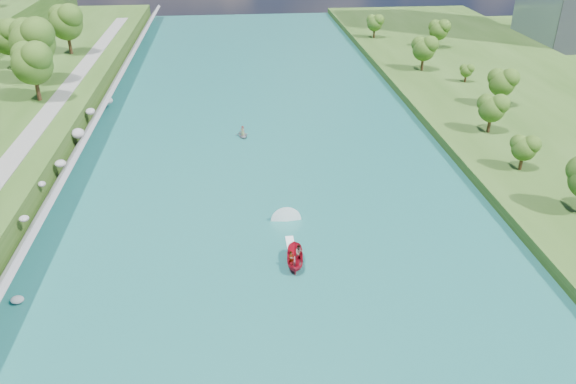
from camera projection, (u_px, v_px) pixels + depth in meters
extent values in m
plane|color=#2D5119|center=(281.00, 308.00, 52.16)|extent=(260.00, 260.00, 0.00)
cube|color=#196154|center=(266.00, 203.00, 69.65)|extent=(55.00, 240.00, 0.10)
cube|color=slate|center=(49.00, 201.00, 66.52)|extent=(3.54, 236.00, 4.05)
ellipsoid|color=gray|center=(17.00, 300.00, 52.40)|extent=(1.23, 1.00, 0.72)
ellipsoid|color=gray|center=(24.00, 219.00, 60.40)|extent=(1.05, 1.07, 0.62)
ellipsoid|color=gray|center=(42.00, 184.00, 67.78)|extent=(0.91, 0.93, 0.68)
ellipsoid|color=gray|center=(60.00, 163.00, 73.47)|extent=(1.43, 1.56, 0.88)
ellipsoid|color=gray|center=(78.00, 133.00, 83.24)|extent=(1.88, 2.21, 1.42)
ellipsoid|color=gray|center=(90.00, 112.00, 90.60)|extent=(1.47, 1.82, 1.02)
ellipsoid|color=gray|center=(108.00, 101.00, 99.07)|extent=(1.48, 1.87, 1.13)
ellipsoid|color=#274612|center=(33.00, 66.00, 90.48)|extent=(6.92, 6.92, 11.53)
ellipsoid|color=#274612|center=(33.00, 45.00, 98.52)|extent=(8.20, 8.20, 13.67)
ellipsoid|color=#274612|center=(8.00, 39.00, 107.14)|extent=(6.78, 6.78, 11.29)
ellipsoid|color=#274612|center=(66.00, 25.00, 116.75)|extent=(7.29, 7.29, 12.14)
ellipsoid|color=#274612|center=(524.00, 149.00, 73.34)|extent=(3.47, 3.47, 5.79)
ellipsoid|color=#274612|center=(492.00, 110.00, 84.53)|extent=(4.29, 4.29, 7.15)
ellipsoid|color=#274612|center=(502.00, 84.00, 94.66)|extent=(4.68, 4.68, 7.80)
ellipsoid|color=#274612|center=(466.00, 71.00, 107.60)|extent=(2.53, 2.53, 4.22)
ellipsoid|color=#274612|center=(424.00, 50.00, 113.75)|extent=(4.96, 4.96, 8.27)
ellipsoid|color=#274612|center=(439.00, 31.00, 130.15)|extent=(4.65, 4.65, 7.76)
ellipsoid|color=#274612|center=(375.00, 24.00, 139.41)|extent=(4.08, 4.08, 6.81)
imported|color=#A90D20|center=(295.00, 258.00, 57.62)|extent=(2.10, 4.62, 1.73)
imported|color=#66605B|center=(291.00, 258.00, 57.10)|extent=(0.68, 0.56, 1.60)
imported|color=#66605B|center=(299.00, 252.00, 57.94)|extent=(0.89, 0.72, 1.72)
cube|color=white|center=(291.00, 249.00, 60.65)|extent=(0.90, 5.00, 0.06)
imported|color=gray|center=(243.00, 135.00, 88.13)|extent=(2.37, 3.03, 0.57)
imported|color=#66605B|center=(243.00, 131.00, 87.79)|extent=(0.85, 0.71, 1.48)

